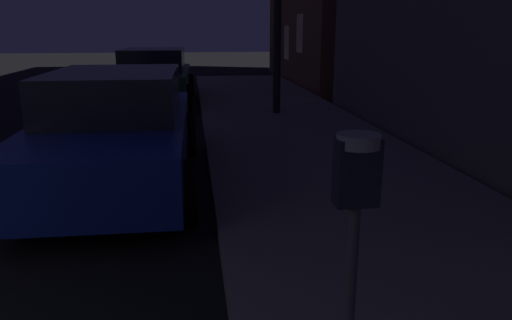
% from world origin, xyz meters
% --- Properties ---
extents(parking_meter, '(0.19, 0.19, 1.36)m').
position_xyz_m(parking_meter, '(4.50, 0.90, 1.18)').
color(parking_meter, '#59595B').
rests_on(parking_meter, sidewalk).
extents(car_blue, '(1.99, 4.46, 1.43)m').
position_xyz_m(car_blue, '(2.85, 5.16, 0.71)').
color(car_blue, navy).
rests_on(car_blue, ground).
extents(car_green, '(2.04, 4.27, 1.43)m').
position_xyz_m(car_green, '(2.85, 11.98, 0.70)').
color(car_green, '#19592D').
rests_on(car_green, ground).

